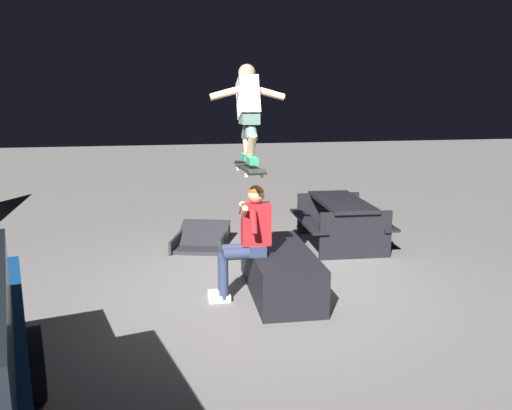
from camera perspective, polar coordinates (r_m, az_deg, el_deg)
name	(u,v)px	position (r m, az deg, el deg)	size (l,w,h in m)	color
ground_plane	(264,287)	(6.94, 0.84, -8.71)	(40.00, 40.00, 0.00)	slate
ledge_box_main	(280,271)	(6.69, 2.58, -7.04)	(1.82, 0.74, 0.54)	black
person_sitting_on_ledge	(247,235)	(6.37, -0.99, -3.25)	(0.59, 0.76, 1.38)	#2D3856
skateboard	(249,168)	(6.29, -0.71, 3.92)	(1.02, 0.21, 0.13)	black
skater_airborne	(248,109)	(6.29, -0.82, 10.20)	(0.62, 0.89, 1.12)	#2D9E66
kicker_ramp	(201,242)	(8.78, -5.83, -3.91)	(1.28, 1.09, 0.42)	#28282D
picnic_table_back	(341,215)	(8.81, 9.01, -1.05)	(1.78, 1.44, 0.75)	black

